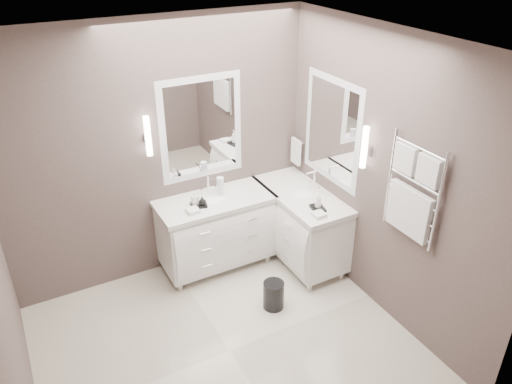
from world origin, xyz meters
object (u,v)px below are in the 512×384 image
towel_ladder (412,196)px  vanity_right (300,222)px  vanity_back (216,228)px  waste_bin (274,295)px

towel_ladder → vanity_right: bearing=99.8°
vanity_back → towel_ladder: bearing=-55.9°
vanity_back → vanity_right: same height
vanity_right → towel_ladder: towel_ladder is taller
vanity_right → waste_bin: (-0.67, -0.58, -0.34)m
vanity_back → towel_ladder: size_ratio=1.38×
towel_ladder → vanity_back: bearing=124.1°
vanity_back → towel_ladder: towel_ladder is taller
waste_bin → towel_ladder: bearing=-38.7°
vanity_back → waste_bin: bearing=-77.5°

